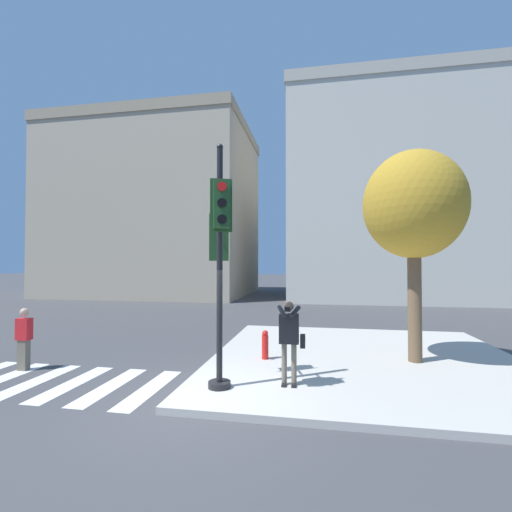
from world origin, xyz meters
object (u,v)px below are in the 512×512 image
object	(u,v)px
person_photographer	(290,335)
traffic_signal_pole	(220,249)
pedestrian_distant	(24,337)
street_tree	(414,206)
fire_hydrant	(265,345)

from	to	relation	value
person_photographer	traffic_signal_pole	bearing A→B (deg)	-164.35
pedestrian_distant	street_tree	world-z (taller)	street_tree
traffic_signal_pole	pedestrian_distant	world-z (taller)	traffic_signal_pole
pedestrian_distant	street_tree	size ratio (longest dim) A/B	0.28
pedestrian_distant	fire_hydrant	world-z (taller)	pedestrian_distant
person_photographer	pedestrian_distant	size ratio (longest dim) A/B	1.12
traffic_signal_pole	fire_hydrant	world-z (taller)	traffic_signal_pole
fire_hydrant	person_photographer	bearing A→B (deg)	-66.57
street_tree	fire_hydrant	bearing A→B (deg)	-173.43
traffic_signal_pole	pedestrian_distant	size ratio (longest dim) A/B	3.23
pedestrian_distant	fire_hydrant	bearing A→B (deg)	14.84
pedestrian_distant	traffic_signal_pole	bearing A→B (deg)	-7.26
traffic_signal_pole	fire_hydrant	xyz separation A→B (m)	(0.60, 2.20, -2.42)
person_photographer	street_tree	size ratio (longest dim) A/B	0.32
pedestrian_distant	fire_hydrant	size ratio (longest dim) A/B	2.05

